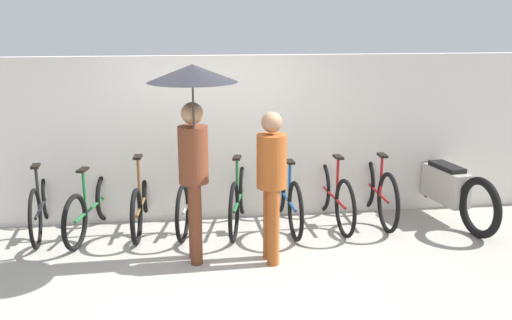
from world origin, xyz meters
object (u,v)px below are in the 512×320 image
pedestrian_center (271,176)px  motorcycle (445,187)px  parked_bicycle_6 (332,194)px  parked_bicycle_2 (142,201)px  parked_bicycle_5 (286,196)px  parked_bicycle_0 (42,204)px  parked_bicycle_1 (92,206)px  parked_bicycle_4 (239,197)px  parked_bicycle_7 (376,190)px  pedestrian_leading (193,115)px  parked_bicycle_3 (191,198)px

pedestrian_center → motorcycle: bearing=-162.8°
parked_bicycle_6 → pedestrian_center: size_ratio=1.04×
parked_bicycle_2 → parked_bicycle_5: size_ratio=0.95×
pedestrian_center → parked_bicycle_0: bearing=-30.6°
parked_bicycle_6 → parked_bicycle_2: bearing=85.0°
parked_bicycle_1 → pedestrian_center: size_ratio=0.99×
parked_bicycle_4 → parked_bicycle_5: 0.61m
parked_bicycle_7 → pedestrian_center: 2.07m
parked_bicycle_4 → pedestrian_leading: 1.77m
parked_bicycle_3 → parked_bicycle_1: bearing=106.3°
parked_bicycle_0 → pedestrian_center: bearing=-118.8°
parked_bicycle_3 → parked_bicycle_6: parked_bicycle_6 is taller
parked_bicycle_7 → pedestrian_center: size_ratio=1.05×
parked_bicycle_7 → parked_bicycle_4: bearing=93.3°
parked_bicycle_4 → parked_bicycle_7: parked_bicycle_4 is taller
motorcycle → parked_bicycle_2: bearing=79.1°
parked_bicycle_4 → parked_bicycle_3: bearing=94.3°
parked_bicycle_2 → pedestrian_leading: 1.86m
parked_bicycle_3 → parked_bicycle_7: bearing=-79.3°
parked_bicycle_0 → motorcycle: (5.19, -0.14, 0.05)m
parked_bicycle_6 → motorcycle: bearing=-94.1°
parked_bicycle_5 → motorcycle: size_ratio=0.82×
parked_bicycle_3 → parked_bicycle_4: 0.62m
pedestrian_leading → motorcycle: (3.32, 1.04, -1.23)m
parked_bicycle_0 → parked_bicycle_6: parked_bicycle_6 is taller
parked_bicycle_0 → motorcycle: parked_bicycle_0 is taller
parked_bicycle_0 → parked_bicycle_7: 4.28m
parked_bicycle_2 → parked_bicycle_7: parked_bicycle_7 is taller
parked_bicycle_6 → parked_bicycle_7: size_ratio=0.99×
pedestrian_leading → pedestrian_center: (0.81, -0.04, -0.67)m
parked_bicycle_4 → parked_bicycle_1: bearing=102.9°
parked_bicycle_5 → motorcycle: parked_bicycle_5 is taller
pedestrian_leading → parked_bicycle_2: bearing=-65.6°
parked_bicycle_3 → parked_bicycle_5: parked_bicycle_3 is taller
parked_bicycle_2 → pedestrian_center: bearing=-125.8°
parked_bicycle_4 → parked_bicycle_5: size_ratio=0.97×
motorcycle → parked_bicycle_6: bearing=79.7°
parked_bicycle_0 → motorcycle: size_ratio=0.78×
parked_bicycle_7 → pedestrian_leading: size_ratio=0.81×
parked_bicycle_2 → parked_bicycle_6: bearing=-88.2°
parked_bicycle_3 → pedestrian_center: 1.60m
parked_bicycle_0 → parked_bicycle_3: parked_bicycle_3 is taller
parked_bicycle_7 → motorcycle: parked_bicycle_7 is taller
parked_bicycle_1 → motorcycle: size_ratio=0.76×
parked_bicycle_0 → pedestrian_leading: pedestrian_leading is taller
parked_bicycle_6 → motorcycle: size_ratio=0.80×
parked_bicycle_5 → parked_bicycle_6: 0.61m
parked_bicycle_0 → pedestrian_center: pedestrian_center is taller
parked_bicycle_2 → parked_bicycle_7: 3.05m
parked_bicycle_6 → pedestrian_leading: 2.45m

